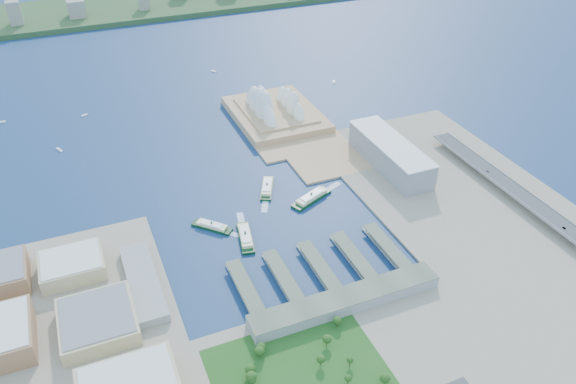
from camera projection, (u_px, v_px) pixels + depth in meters
name	position (u px, v px, depth m)	size (l,w,h in m)	color
ground	(281.00, 233.00, 658.03)	(3000.00, 3000.00, 0.00)	#10294C
west_land	(64.00, 367.00, 497.19)	(220.00, 390.00, 3.00)	gray
south_land	(369.00, 368.00, 496.81)	(720.00, 180.00, 3.00)	gray
east_land	(475.00, 209.00, 695.61)	(240.00, 500.00, 3.00)	gray
peninsula	(282.00, 122.00, 890.05)	(135.00, 220.00, 3.00)	tan
far_shore	(134.00, 7.00, 1403.05)	(2200.00, 260.00, 12.00)	#2D4926
opera_house	(275.00, 100.00, 887.41)	(134.00, 180.00, 58.00)	white
toaster_building	(390.00, 154.00, 769.86)	(45.00, 155.00, 35.00)	gray
expressway	(520.00, 198.00, 702.96)	(26.00, 340.00, 11.85)	gray
west_buildings	(57.00, 328.00, 515.50)	(200.00, 280.00, 27.00)	#8D6646
ferry_wharves	(319.00, 267.00, 602.61)	(184.00, 90.00, 9.30)	#4C5641
terminal_building	(346.00, 301.00, 554.67)	(200.00, 28.00, 12.00)	gray
park	(299.00, 365.00, 487.60)	(150.00, 110.00, 16.00)	#194714
ferry_a	(212.00, 225.00, 663.48)	(12.71, 49.95, 9.44)	#0C3215
ferry_b	(267.00, 186.00, 731.57)	(14.00, 55.01, 10.40)	#0C3215
ferry_c	(245.00, 235.00, 645.98)	(14.59, 57.31, 10.84)	#0C3215
ferry_d	(311.00, 196.00, 711.28)	(15.42, 60.60, 11.46)	#0C3215
boat_a	(59.00, 150.00, 818.56)	(3.57, 14.27, 2.75)	white
boat_b	(85.00, 115.00, 912.01)	(3.39, 9.69, 2.62)	white
boat_c	(334.00, 82.00, 1025.08)	(3.64, 12.50, 2.81)	white
boat_d	(0.00, 122.00, 890.77)	(3.60, 16.48, 2.78)	white
boat_e	(214.00, 71.00, 1066.77)	(3.74, 11.76, 2.89)	white
car_b	(564.00, 228.00, 641.27)	(1.46, 4.18, 1.38)	slate
car_c	(488.00, 171.00, 742.95)	(1.78, 4.38, 1.27)	slate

